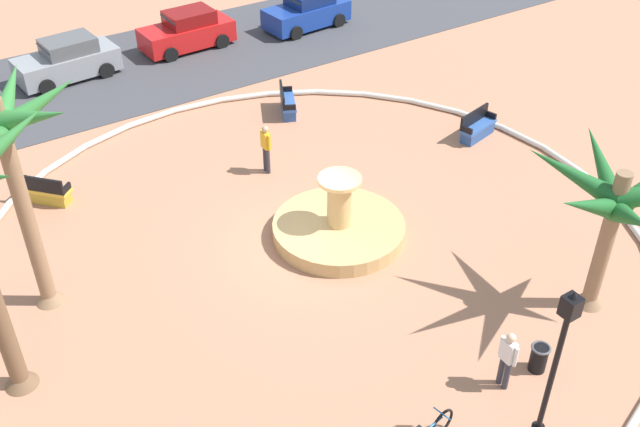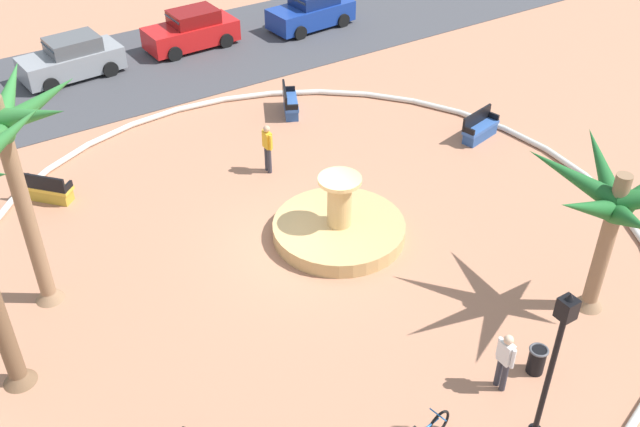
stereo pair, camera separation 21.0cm
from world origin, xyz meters
name	(u,v)px [view 1 (the left image)]	position (x,y,z in m)	size (l,w,h in m)	color
ground_plane	(312,244)	(0.00, 0.00, 0.00)	(80.00, 80.00, 0.00)	tan
plaza_curb	(312,241)	(0.00, 0.00, 0.10)	(19.24, 19.24, 0.20)	silver
street_asphalt	(129,70)	(0.00, 14.02, 0.01)	(48.00, 8.00, 0.03)	#424247
fountain	(339,227)	(0.87, -0.09, 0.30)	(3.85, 3.85, 2.01)	tan
palm_tree_near_fountain	(616,202)	(4.64, -6.02, 3.21)	(4.45, 4.19, 4.28)	#8E6B4C
palm_tree_mid_plaza	(4,141)	(-7.00, 1.76, 4.80)	(3.74, 3.80, 6.11)	#8E6B4C
bench_east	(45,193)	(-5.70, 6.31, 0.35)	(1.44, 1.52, 1.00)	gold
bench_west	(287,104)	(3.56, 7.20, 0.35)	(1.16, 1.65, 1.00)	#335BA8
bench_southwest	(477,129)	(8.20, 1.95, 0.35)	(1.67, 0.85, 1.00)	#335BA8
lamppost	(557,357)	(0.42, -8.20, 2.41)	(0.32, 0.32, 4.12)	black
trash_bin	(539,357)	(1.83, -6.88, 0.39)	(0.46, 0.46, 0.73)	black
person_cyclist_helmet	(507,357)	(0.80, -6.78, 0.91)	(0.22, 0.53, 1.62)	#33333D
person_cyclist_photo	(266,147)	(0.87, 4.07, 0.95)	(0.22, 0.53, 1.70)	#33333D
parked_car_leftmost	(67,61)	(-2.27, 14.60, 0.78)	(4.12, 2.16, 1.67)	gray
parked_car_second	(187,31)	(3.07, 14.74, 0.78)	(4.06, 2.04, 1.67)	red
parked_car_third	(307,11)	(8.72, 13.89, 0.78)	(4.12, 2.16, 1.67)	navy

